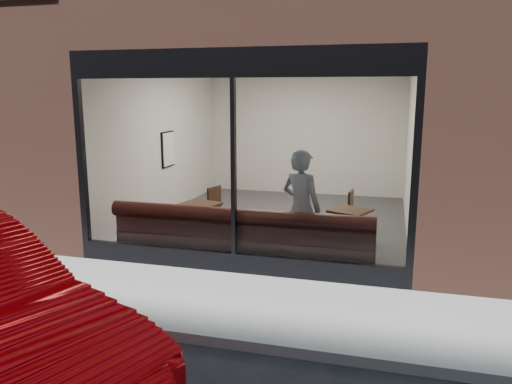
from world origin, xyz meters
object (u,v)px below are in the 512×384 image
(person, at_px, (301,208))
(cafe_table_left, at_px, (198,205))
(cafe_chair_right, at_px, (339,229))
(banquette, at_px, (242,250))
(cafe_chair_left, at_px, (206,224))
(cafe_table_right, at_px, (350,211))

(person, xyz_separation_m, cafe_table_left, (-1.83, 0.44, -0.15))
(cafe_chair_right, bearing_deg, banquette, 53.18)
(cafe_chair_left, bearing_deg, cafe_table_left, 116.25)
(cafe_table_left, bearing_deg, cafe_chair_left, 99.24)
(cafe_table_right, xyz_separation_m, cafe_chair_right, (-0.23, 0.64, -0.50))
(banquette, xyz_separation_m, cafe_table_right, (1.55, 0.85, 0.52))
(cafe_table_left, bearing_deg, cafe_table_right, 5.30)
(banquette, relative_size, person, 2.24)
(cafe_table_left, bearing_deg, person, -13.56)
(cafe_table_left, height_order, cafe_chair_left, cafe_table_left)
(banquette, relative_size, cafe_table_left, 6.63)
(cafe_table_left, height_order, cafe_chair_right, cafe_table_left)
(banquette, bearing_deg, cafe_table_left, 147.07)
(cafe_table_right, height_order, cafe_chair_left, cafe_table_right)
(person, height_order, cafe_table_right, person)
(cafe_table_right, bearing_deg, banquette, -151.25)
(person, xyz_separation_m, cafe_chair_right, (0.45, 1.31, -0.65))
(cafe_table_left, distance_m, cafe_table_right, 2.52)
(cafe_chair_left, bearing_deg, cafe_table_right, -171.38)
(cafe_table_left, xyz_separation_m, cafe_chair_left, (-0.10, 0.62, -0.50))
(cafe_table_left, relative_size, cafe_chair_right, 1.61)
(person, bearing_deg, cafe_chair_right, -85.28)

